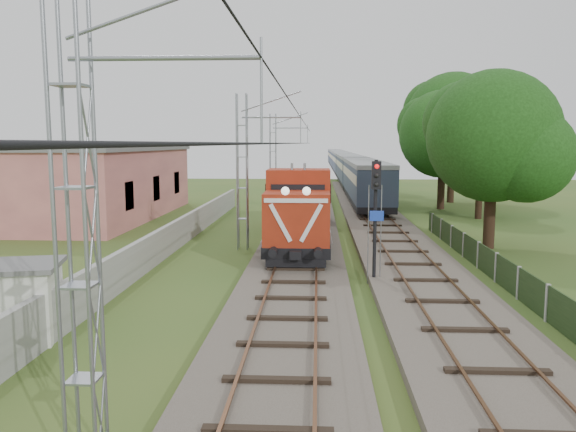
# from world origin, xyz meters

# --- Properties ---
(ground) EXTENTS (140.00, 140.00, 0.00)m
(ground) POSITION_xyz_m (0.00, 0.00, 0.00)
(ground) COLOR #355720
(ground) RESTS_ON ground
(track_main) EXTENTS (4.20, 70.00, 0.45)m
(track_main) POSITION_xyz_m (0.00, 7.00, 0.18)
(track_main) COLOR #6B6054
(track_main) RESTS_ON ground
(track_side) EXTENTS (4.20, 80.00, 0.45)m
(track_side) POSITION_xyz_m (5.00, 20.00, 0.18)
(track_side) COLOR #6B6054
(track_side) RESTS_ON ground
(catenary) EXTENTS (3.31, 70.00, 8.00)m
(catenary) POSITION_xyz_m (-2.95, 12.00, 4.05)
(catenary) COLOR gray
(catenary) RESTS_ON ground
(boundary_wall) EXTENTS (0.25, 40.00, 1.50)m
(boundary_wall) POSITION_xyz_m (-6.50, 12.00, 0.75)
(boundary_wall) COLOR #9E9E99
(boundary_wall) RESTS_ON ground
(station_building) EXTENTS (8.40, 20.40, 5.22)m
(station_building) POSITION_xyz_m (-15.00, 24.00, 2.63)
(station_building) COLOR #D67C73
(station_building) RESTS_ON ground
(fence) EXTENTS (0.12, 32.00, 1.20)m
(fence) POSITION_xyz_m (8.00, 3.00, 0.60)
(fence) COLOR black
(fence) RESTS_ON ground
(locomotive) EXTENTS (2.89, 16.48, 4.19)m
(locomotive) POSITION_xyz_m (0.00, 13.93, 2.17)
(locomotive) COLOR black
(locomotive) RESTS_ON ground
(coach_rake) EXTENTS (2.90, 108.56, 3.36)m
(coach_rake) POSITION_xyz_m (5.00, 76.02, 2.43)
(coach_rake) COLOR black
(coach_rake) RESTS_ON ground
(signal_post) EXTENTS (0.54, 0.42, 4.88)m
(signal_post) POSITION_xyz_m (3.11, 4.80, 3.35)
(signal_post) COLOR black
(signal_post) RESTS_ON ground
(relay_hut) EXTENTS (2.55, 2.55, 2.19)m
(relay_hut) POSITION_xyz_m (-7.40, -1.85, 1.10)
(relay_hut) COLOR silver
(relay_hut) RESTS_ON ground
(tree_a) EXTENTS (7.14, 6.80, 9.26)m
(tree_a) POSITION_xyz_m (9.99, 12.91, 5.77)
(tree_a) COLOR #321E14
(tree_a) RESTS_ON ground
(tree_b) EXTENTS (5.66, 5.39, 7.33)m
(tree_b) POSITION_xyz_m (12.73, 24.69, 4.57)
(tree_b) COLOR #321E14
(tree_b) RESTS_ON ground
(tree_c) EXTENTS (7.62, 7.26, 9.88)m
(tree_c) POSITION_xyz_m (11.32, 30.69, 6.16)
(tree_c) COLOR #321E14
(tree_c) RESTS_ON ground
(tree_d) EXTENTS (9.22, 8.79, 11.96)m
(tree_d) POSITION_xyz_m (13.41, 36.17, 7.46)
(tree_d) COLOR #321E14
(tree_d) RESTS_ON ground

